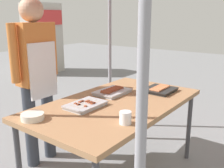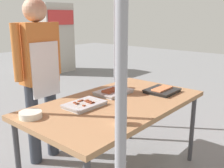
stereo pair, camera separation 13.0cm
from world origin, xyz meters
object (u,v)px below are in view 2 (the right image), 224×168
(tray_grilled_sausages, at_px, (162,90))
(tray_meat_skewers, at_px, (84,104))
(drink_cup_near_edge, at_px, (121,118))
(condiment_bowl, at_px, (31,115))
(vendor_woman, at_px, (39,69))
(neighbor_stall_right, at_px, (55,38))
(tray_pork_links, at_px, (114,92))
(stall_table, at_px, (116,108))

(tray_grilled_sausages, distance_m, tray_meat_skewers, 0.82)
(tray_meat_skewers, bearing_deg, drink_cup_near_edge, -100.92)
(tray_meat_skewers, xyz_separation_m, drink_cup_near_edge, (-0.09, -0.45, 0.03))
(condiment_bowl, distance_m, drink_cup_near_edge, 0.66)
(vendor_woman, bearing_deg, tray_meat_skewers, 85.55)
(vendor_woman, bearing_deg, neighbor_stall_right, -129.34)
(tray_pork_links, relative_size, neighbor_stall_right, 0.19)
(tray_grilled_sausages, height_order, tray_meat_skewers, tray_grilled_sausages)
(tray_grilled_sausages, distance_m, vendor_woman, 1.22)
(stall_table, xyz_separation_m, vendor_woman, (-0.21, 0.81, 0.27))
(tray_pork_links, height_order, condiment_bowl, tray_pork_links)
(stall_table, bearing_deg, drink_cup_near_edge, -136.88)
(tray_grilled_sausages, relative_size, tray_meat_skewers, 0.92)
(neighbor_stall_right, bearing_deg, vendor_woman, -129.34)
(tray_grilled_sausages, xyz_separation_m, neighbor_stall_right, (2.18, 4.50, 0.13))
(stall_table, height_order, neighbor_stall_right, neighbor_stall_right)
(tray_pork_links, xyz_separation_m, condiment_bowl, (-0.85, 0.07, 0.00))
(neighbor_stall_right, bearing_deg, tray_meat_skewers, -124.96)
(tray_grilled_sausages, bearing_deg, stall_table, 162.89)
(vendor_woman, distance_m, neighbor_stall_right, 4.57)
(stall_table, bearing_deg, tray_pork_links, 45.74)
(stall_table, relative_size, tray_grilled_sausages, 5.33)
(tray_grilled_sausages, xyz_separation_m, condiment_bowl, (-1.19, 0.40, 0.00))
(tray_meat_skewers, bearing_deg, vendor_woman, 85.55)
(tray_grilled_sausages, height_order, vendor_woman, vendor_woman)
(tray_pork_links, xyz_separation_m, neighbor_stall_right, (2.52, 4.17, 0.13))
(tray_pork_links, bearing_deg, neighbor_stall_right, 58.85)
(stall_table, xyz_separation_m, tray_meat_skewers, (-0.26, 0.12, 0.07))
(tray_pork_links, distance_m, vendor_woman, 0.77)
(drink_cup_near_edge, distance_m, vendor_woman, 1.16)
(tray_pork_links, relative_size, drink_cup_near_edge, 3.83)
(drink_cup_near_edge, bearing_deg, tray_grilled_sausages, 11.31)
(tray_pork_links, bearing_deg, drink_cup_near_edge, -136.01)
(tray_grilled_sausages, xyz_separation_m, tray_meat_skewers, (-0.77, 0.28, -0.00))
(tray_pork_links, bearing_deg, stall_table, -134.26)
(tray_meat_skewers, height_order, drink_cup_near_edge, drink_cup_near_edge)
(vendor_woman, bearing_deg, drink_cup_near_edge, 82.97)
(stall_table, bearing_deg, tray_meat_skewers, 154.98)
(condiment_bowl, distance_m, neighbor_stall_right, 5.31)
(stall_table, height_order, tray_pork_links, tray_pork_links)
(tray_grilled_sausages, distance_m, condiment_bowl, 1.26)
(neighbor_stall_right, bearing_deg, tray_pork_links, -121.15)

